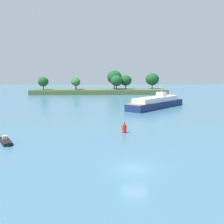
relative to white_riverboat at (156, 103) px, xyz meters
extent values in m
plane|color=teal|center=(-11.21, -46.37, -1.41)|extent=(400.00, 400.00, 0.00)
cube|color=#4C6038|center=(-16.33, 51.42, -0.36)|extent=(60.81, 15.79, 2.11)
cylinder|color=#513823|center=(-41.28, 48.72, 1.53)|extent=(0.44, 0.44, 1.66)
ellipsoid|color=#194C23|center=(-41.28, 48.72, 4.22)|extent=(4.66, 4.66, 4.20)
cylinder|color=#513823|center=(-26.98, 50.35, 1.60)|extent=(0.44, 0.44, 1.81)
ellipsoid|color=#194C23|center=(-26.98, 50.35, 4.14)|extent=(4.09, 4.09, 3.68)
cylinder|color=#513823|center=(-26.57, 47.62, 1.59)|extent=(0.44, 0.44, 1.80)
ellipsoid|color=#2D6B33|center=(-26.57, 47.62, 4.01)|extent=(3.78, 3.78, 3.40)
cylinder|color=#513823|center=(-9.22, 54.09, 2.02)|extent=(0.44, 0.44, 2.65)
ellipsoid|color=#194C23|center=(-9.22, 54.09, 6.11)|extent=(6.91, 6.91, 6.22)
cylinder|color=#513823|center=(-8.44, 48.99, 1.57)|extent=(0.44, 0.44, 1.74)
ellipsoid|color=#194C23|center=(-8.44, 48.99, 4.61)|extent=(5.42, 5.42, 4.88)
cylinder|color=#513823|center=(-4.12, 51.48, 1.61)|extent=(0.44, 0.44, 1.84)
ellipsoid|color=#194C23|center=(-4.12, 51.48, 4.70)|extent=(5.43, 5.43, 4.89)
cylinder|color=#513823|center=(8.54, 53.58, 1.69)|extent=(0.44, 0.44, 1.99)
ellipsoid|color=#194C23|center=(8.54, 53.58, 5.18)|extent=(6.25, 6.25, 5.62)
cube|color=navy|center=(0.02, 0.02, -0.55)|extent=(18.43, 19.93, 1.72)
cube|color=white|center=(0.02, 0.02, 0.96)|extent=(14.63, 15.76, 1.30)
cube|color=white|center=(1.88, 2.12, 2.16)|extent=(3.19, 3.22, 1.10)
cube|color=#937551|center=(-5.93, -6.69, 0.39)|extent=(5.88, 5.86, 0.16)
cylinder|color=silver|center=(1.88, 2.12, 3.41)|extent=(0.10, 0.10, 1.40)
cube|color=black|center=(-27.66, -35.94, -1.22)|extent=(3.21, 4.50, 0.39)
cube|color=beige|center=(-27.82, -35.64, -0.77)|extent=(0.75, 0.72, 0.50)
cube|color=black|center=(-26.49, -38.03, -1.13)|extent=(0.42, 0.40, 0.56)
cylinder|color=red|center=(-11.02, -30.35, -0.81)|extent=(0.70, 0.70, 1.20)
cone|color=red|center=(-11.02, -30.35, 0.14)|extent=(0.49, 0.49, 0.70)
camera|label=1|loc=(-14.23, -71.61, 7.94)|focal=42.72mm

